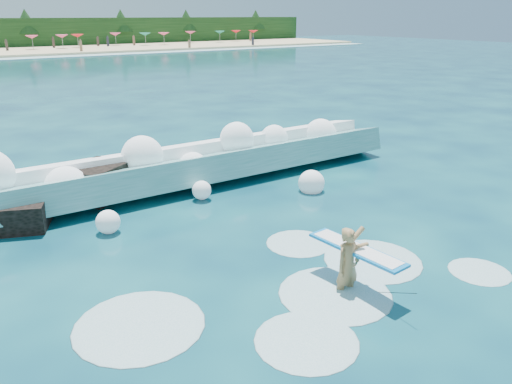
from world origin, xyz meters
TOP-DOWN VIEW (x-y plane):
  - ground at (0.00, 0.00)m, footprint 200.00×200.00m
  - breaking_wave at (1.06, 7.05)m, footprint 18.29×2.84m
  - surfer_with_board at (1.54, -1.52)m, footprint 0.97×2.90m
  - wave_spray at (0.50, 6.86)m, footprint 15.52×4.76m
  - surf_foam at (0.51, -1.01)m, footprint 9.32×5.14m

SIDE VIEW (x-z plane):
  - ground at x=0.00m, z-range 0.00..0.00m
  - surf_foam at x=0.51m, z-range -0.06..0.06m
  - breaking_wave at x=1.06m, z-range -0.24..1.34m
  - surfer_with_board at x=1.54m, z-range -0.23..1.50m
  - wave_spray at x=0.50m, z-range -0.12..2.10m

